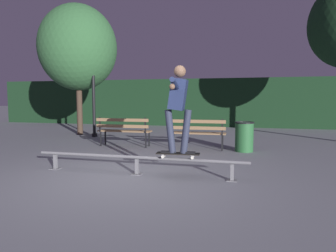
{
  "coord_description": "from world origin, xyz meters",
  "views": [
    {
      "loc": [
        1.97,
        -5.01,
        1.41
      ],
      "look_at": [
        0.39,
        1.04,
        0.85
      ],
      "focal_mm": 32.38,
      "sensor_mm": 36.0,
      "label": 1
    }
  ],
  "objects": [
    {
      "name": "ground_plane",
      "position": [
        0.0,
        0.0,
        0.0
      ],
      "size": [
        90.0,
        90.0,
        0.0
      ],
      "primitive_type": "plane",
      "color": "slate"
    },
    {
      "name": "hedge_backdrop",
      "position": [
        0.0,
        10.85,
        1.21
      ],
      "size": [
        24.0,
        1.2,
        2.43
      ],
      "primitive_type": "cube",
      "color": "black",
      "rests_on": "ground"
    },
    {
      "name": "grind_rail",
      "position": [
        0.0,
        0.24,
        0.27
      ],
      "size": [
        4.11,
        0.18,
        0.35
      ],
      "color": "slate",
      "rests_on": "ground"
    },
    {
      "name": "skateboard",
      "position": [
        0.79,
        0.24,
        0.43
      ],
      "size": [
        0.79,
        0.26,
        0.09
      ],
      "color": "black",
      "rests_on": "grind_rail"
    },
    {
      "name": "skateboarder",
      "position": [
        0.79,
        0.24,
        1.36
      ],
      "size": [
        0.63,
        1.41,
        1.56
      ],
      "color": "black",
      "rests_on": "skateboard"
    },
    {
      "name": "park_bench_leftmost",
      "position": [
        -1.53,
        3.25,
        0.54
      ],
      "size": [
        1.61,
        0.45,
        0.88
      ],
      "color": "black",
      "rests_on": "ground"
    },
    {
      "name": "park_bench_left_center",
      "position": [
        0.64,
        3.25,
        0.54
      ],
      "size": [
        1.61,
        0.45,
        0.88
      ],
      "color": "black",
      "rests_on": "ground"
    },
    {
      "name": "tree_far_left",
      "position": [
        -4.43,
        5.68,
        3.38
      ],
      "size": [
        2.99,
        2.99,
        5.03
      ],
      "color": "#3D2D23",
      "rests_on": "ground"
    },
    {
      "name": "lamp_post_left",
      "position": [
        -3.52,
        5.16,
        2.48
      ],
      "size": [
        0.32,
        0.32,
        3.9
      ],
      "color": "black",
      "rests_on": "ground"
    },
    {
      "name": "trash_can",
      "position": [
        1.92,
        3.3,
        0.41
      ],
      "size": [
        0.52,
        0.52,
        0.8
      ],
      "color": "#23562D",
      "rests_on": "ground"
    }
  ]
}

